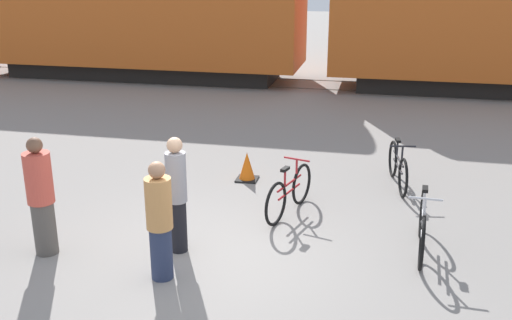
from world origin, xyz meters
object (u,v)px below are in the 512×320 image
(person_in_tan, at_px, (160,222))
(traffic_cone, at_px, (247,167))
(person_in_red, at_px, (41,197))
(bicycle_black, at_px, (398,167))
(bicycle_maroon, at_px, (289,192))
(person_in_grey, at_px, (177,194))
(bicycle_silver, at_px, (422,226))

(person_in_tan, height_order, traffic_cone, person_in_tan)
(person_in_red, xyz_separation_m, person_in_tan, (1.88, -0.31, -0.05))
(bicycle_black, bearing_deg, bicycle_maroon, -136.23)
(bicycle_black, bearing_deg, person_in_grey, -133.04)
(person_in_tan, bearing_deg, person_in_grey, 87.61)
(traffic_cone, bearing_deg, person_in_tan, -94.00)
(person_in_grey, bearing_deg, person_in_red, 46.08)
(bicycle_black, xyz_separation_m, traffic_cone, (-2.79, -0.29, -0.12))
(bicycle_silver, relative_size, person_in_red, 1.03)
(bicycle_black, height_order, traffic_cone, bicycle_black)
(bicycle_black, height_order, person_in_grey, person_in_grey)
(bicycle_silver, height_order, person_in_tan, person_in_tan)
(person_in_grey, xyz_separation_m, person_in_tan, (0.04, -0.78, -0.06))
(bicycle_black, bearing_deg, bicycle_silver, -82.97)
(bicycle_silver, xyz_separation_m, person_in_tan, (-3.38, -1.50, 0.41))
(person_in_grey, bearing_deg, person_in_tan, 124.67)
(person_in_tan, bearing_deg, person_in_red, 165.27)
(bicycle_silver, height_order, traffic_cone, bicycle_silver)
(bicycle_black, distance_m, person_in_tan, 5.13)
(bicycle_silver, bearing_deg, person_in_tan, -156.05)
(bicycle_black, height_order, bicycle_silver, bicycle_silver)
(person_in_red, relative_size, person_in_grey, 1.01)
(bicycle_silver, height_order, person_in_red, person_in_red)
(person_in_tan, relative_size, traffic_cone, 2.96)
(bicycle_maroon, distance_m, bicycle_silver, 2.27)
(bicycle_silver, bearing_deg, traffic_cone, 143.41)
(person_in_grey, height_order, traffic_cone, person_in_grey)
(person_in_grey, distance_m, person_in_tan, 0.78)
(person_in_red, bearing_deg, traffic_cone, -109.98)
(traffic_cone, bearing_deg, bicycle_black, 5.88)
(person_in_red, distance_m, person_in_grey, 1.90)
(bicycle_black, relative_size, bicycle_silver, 0.97)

